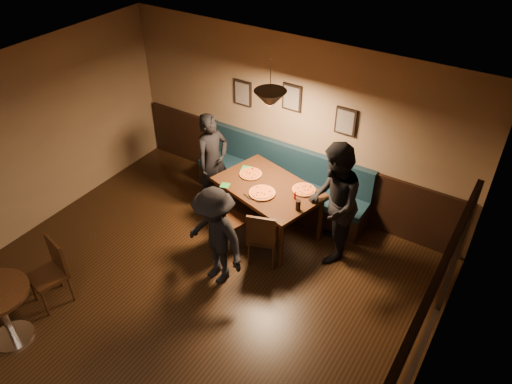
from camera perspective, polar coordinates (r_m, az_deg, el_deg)
floor at (r=6.50m, az=-12.10°, el=-15.99°), size 7.00×7.00×0.00m
ceiling at (r=4.66m, az=-16.41°, el=5.69°), size 7.00×7.00×0.00m
wall_back at (r=7.76m, az=4.21°, el=8.06°), size 6.00×0.00×6.00m
wainscot at (r=8.20m, az=3.83°, el=2.44°), size 5.88×0.06×1.00m
booth_bench at (r=8.01m, az=2.89°, el=1.53°), size 3.00×0.60×1.00m
window_frame at (r=4.70m, az=18.76°, el=-15.72°), size 0.06×2.56×1.86m
window_glass at (r=4.71m, az=18.40°, el=-15.59°), size 0.00×2.40×2.40m
picture_left at (r=8.02m, az=-1.55°, el=11.52°), size 0.32×0.04×0.42m
picture_center at (r=7.53m, az=4.25°, el=10.99°), size 0.32×0.04×0.42m
picture_right at (r=7.27m, az=10.47°, el=8.14°), size 0.32×0.04×0.42m
pendant_lamp at (r=6.53m, az=1.67°, el=10.79°), size 0.44×0.44×0.25m
dining_table at (r=7.50m, az=1.43°, el=-1.93°), size 1.76×1.37×0.83m
chair_near_left at (r=7.17m, az=-3.29°, el=-3.22°), size 0.57×0.57×1.00m
chair_near_right at (r=6.95m, az=0.92°, el=-5.08°), size 0.52×0.52×0.93m
diner_left at (r=7.86m, az=-5.09°, el=3.59°), size 0.52×0.68×1.66m
diner_right at (r=6.85m, az=9.06°, el=-1.35°), size 0.99×1.10×1.86m
diner_front at (r=6.51m, az=-4.80°, el=-5.28°), size 1.07×0.75×1.51m
pizza_a at (r=7.49m, az=-0.63°, el=2.13°), size 0.35×0.35×0.04m
pizza_b at (r=7.08m, az=0.72°, el=-0.11°), size 0.47×0.47×0.04m
pizza_c at (r=7.19m, az=5.63°, el=0.27°), size 0.45×0.45×0.04m
soda_glass at (r=6.79m, az=4.96°, el=-1.55°), size 0.09×0.09×0.16m
tabasco_bottle at (r=6.99m, az=4.59°, el=-0.36°), size 0.04×0.04×0.13m
napkin_a at (r=7.65m, az=-1.14°, el=2.77°), size 0.19×0.19×0.01m
napkin_b at (r=7.29m, az=-3.66°, el=0.79°), size 0.16×0.16×0.01m
cutlery_set at (r=7.01m, az=-0.64°, el=-0.75°), size 0.17×0.09×0.00m
cafe_table at (r=6.74m, az=-27.44°, el=-12.76°), size 1.03×1.03×0.83m
cafe_chair_far at (r=6.92m, az=-23.30°, el=-8.93°), size 0.51×0.51×0.95m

